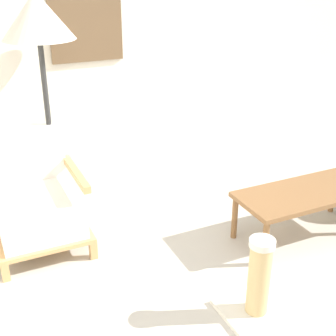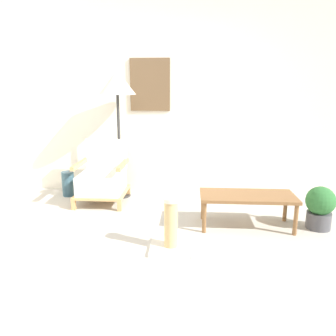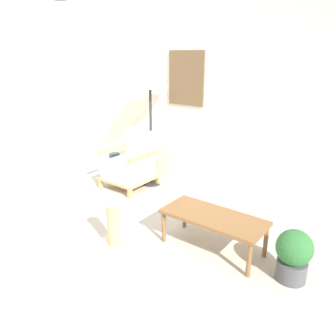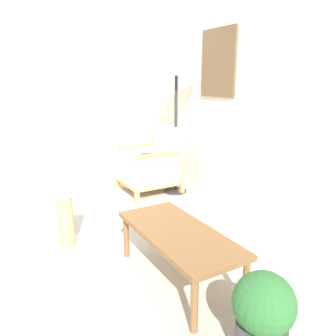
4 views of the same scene
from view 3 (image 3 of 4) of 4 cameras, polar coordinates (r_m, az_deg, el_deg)
ground_plane at (r=3.56m, az=-16.70°, el=-13.34°), size 14.00×14.00×0.00m
wall_back at (r=4.62m, az=4.16°, el=12.86°), size 8.00×0.09×2.70m
armchair at (r=4.82m, az=-6.53°, el=0.51°), size 0.64×0.66×0.82m
floor_lamp at (r=4.63m, az=-3.16°, el=14.96°), size 0.49×0.49×1.73m
coffee_table at (r=3.28m, az=7.91°, el=-8.86°), size 1.03×0.46×0.37m
vase at (r=5.39m, az=-9.24°, el=0.76°), size 0.17×0.17×0.35m
potted_plant at (r=3.08m, az=21.02°, el=-13.83°), size 0.31×0.31×0.47m
scratching_post at (r=3.40m, az=-9.40°, el=-10.77°), size 0.39×0.39×0.52m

